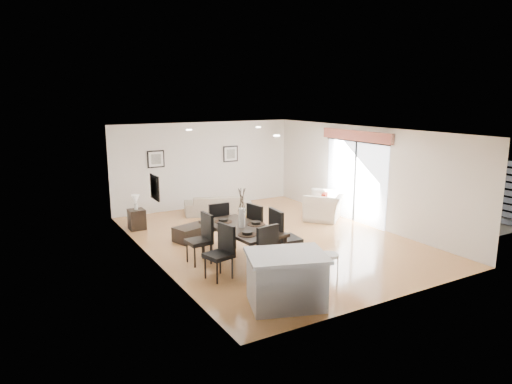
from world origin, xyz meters
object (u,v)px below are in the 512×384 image
dining_chair_wnear (222,249)px  dining_table (242,231)px  sofa (218,205)px  dining_chair_foot (217,223)px  kitchen_island (286,279)px  dining_chair_efar (259,225)px  coffee_table (193,233)px  bar_stool (329,259)px  side_table (137,219)px  dining_chair_wfar (202,236)px  dining_chair_enear (282,234)px  dining_chair_head (272,252)px  armchair (325,206)px

dining_chair_wnear → dining_table: bearing=110.8°
sofa → dining_chair_foot: dining_chair_foot is taller
kitchen_island → dining_chair_foot: bearing=104.6°
dining_chair_efar → coffee_table: (-0.97, 1.58, -0.45)m
bar_stool → side_table: bearing=107.9°
coffee_table → dining_table: bearing=-99.4°
dining_table → coffee_table: dining_table is taller
dining_chair_efar → dining_chair_foot: bearing=32.4°
sofa → dining_chair_wnear: dining_chair_wnear is taller
bar_stool → kitchen_island: bearing=180.0°
dining_chair_efar → side_table: (-1.91, 3.19, -0.36)m
dining_table → bar_stool: 2.19m
sofa → coffee_table: bearing=69.6°
dining_chair_wfar → sofa: bearing=147.0°
kitchen_island → bar_stool: (0.91, 0.00, 0.18)m
dining_chair_enear → sofa: bearing=-4.0°
dining_chair_head → side_table: (-1.21, 4.87, -0.35)m
sofa → kitchen_island: bearing=93.9°
dining_chair_efar → dining_chair_head: dining_chair_efar is taller
bar_stool → dining_chair_head: bearing=126.1°
coffee_table → dining_chair_enear: bearing=-86.5°
sofa → dining_table: 4.29m
armchair → kitchen_island: bearing=4.7°
dining_chair_efar → kitchen_island: 2.74m
sofa → dining_table: bearing=90.3°
sofa → armchair: bearing=158.0°
dining_table → kitchen_island: bearing=-104.1°
dining_chair_enear → bar_stool: dining_chair_enear is taller
dining_chair_wfar → coffee_table: (0.41, 1.56, -0.42)m
dining_chair_head → sofa: bearing=66.6°
dining_chair_wfar → dining_chair_foot: dining_chair_foot is taller
sofa → bar_stool: bearing=102.1°
bar_stool → dining_chair_foot: bearing=100.9°
dining_chair_wfar → dining_chair_head: bearing=18.3°
bar_stool → dining_chair_wfar: bearing=117.0°
coffee_table → side_table: (-0.94, 1.61, 0.09)m
dining_chair_enear → dining_chair_head: dining_chair_enear is taller
dining_chair_wnear → dining_chair_enear: (1.37, -0.01, 0.09)m
sofa → dining_chair_head: (-1.36, -5.26, 0.34)m
dining_chair_efar → dining_chair_wnear: bearing=113.5°
armchair → dining_chair_foot: 3.86m
dining_chair_efar → bar_stool: size_ratio=1.50×
dining_chair_efar → dining_chair_head: bearing=146.6°
dining_chair_wfar → dining_chair_enear: 1.68m
armchair → coffee_table: armchair is taller
dining_chair_wnear → dining_chair_foot: size_ratio=0.97×
dining_chair_wfar → coffee_table: bearing=162.1°
dining_chair_efar → dining_chair_foot: 1.01m
dining_chair_enear → dining_chair_wnear: bearing=93.8°
armchair → dining_chair_enear: 3.96m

